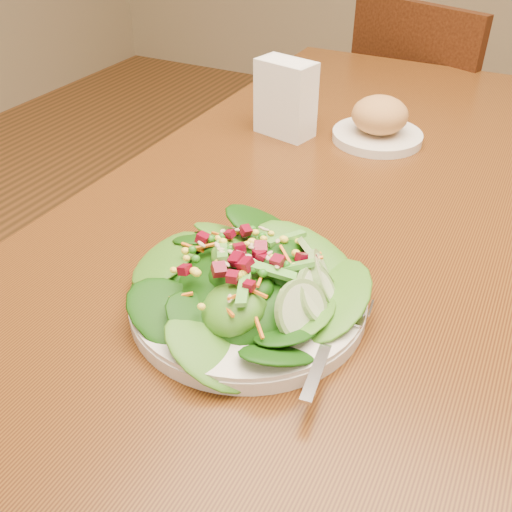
% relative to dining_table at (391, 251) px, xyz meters
% --- Properties ---
extents(ground_plane, '(5.00, 5.00, 0.00)m').
position_rel_dining_table_xyz_m(ground_plane, '(0.00, 0.00, -0.65)').
color(ground_plane, '#9A5827').
extents(dining_table, '(0.90, 1.40, 0.75)m').
position_rel_dining_table_xyz_m(dining_table, '(0.00, 0.00, 0.00)').
color(dining_table, '#603610').
rests_on(dining_table, ground_plane).
extents(chair_far, '(0.53, 0.53, 0.88)m').
position_rel_dining_table_xyz_m(chair_far, '(-0.13, 0.87, -0.18)').
color(chair_far, '#48200D').
rests_on(chair_far, ground_plane).
extents(salad_plate, '(0.28, 0.27, 0.08)m').
position_rel_dining_table_xyz_m(salad_plate, '(-0.08, -0.34, 0.13)').
color(salad_plate, silver).
rests_on(salad_plate, dining_table).
extents(bread_plate, '(0.16, 0.16, 0.08)m').
position_rel_dining_table_xyz_m(bread_plate, '(-0.10, 0.19, 0.13)').
color(bread_plate, silver).
rests_on(bread_plate, dining_table).
extents(napkin_holder, '(0.12, 0.08, 0.14)m').
position_rel_dining_table_xyz_m(napkin_holder, '(-0.26, 0.14, 0.17)').
color(napkin_holder, white).
rests_on(napkin_holder, dining_table).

